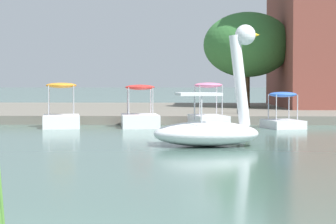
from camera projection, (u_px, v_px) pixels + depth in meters
name	position (u px, v px, depth m)	size (l,w,h in m)	color
shore_bank_far	(154.00, 111.00, 37.54)	(110.71, 20.01, 0.36)	#6B665B
swan_boat	(210.00, 124.00, 18.10)	(3.02, 2.02, 3.23)	white
pedal_boat_blue	(283.00, 117.00, 25.55)	(1.58, 2.13, 1.36)	white
pedal_boat_pink	(208.00, 115.00, 26.07)	(1.61, 2.46, 1.71)	white
pedal_boat_red	(140.00, 115.00, 26.10)	(1.69, 2.50, 1.63)	white
pedal_boat_orange	(61.00, 115.00, 25.92)	(1.73, 2.40, 1.70)	white
tree_broadleaf_left	(247.00, 45.00, 37.99)	(6.45, 6.20, 5.30)	#4C3823
person_on_path	(240.00, 93.00, 29.85)	(0.30, 0.30, 1.71)	black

